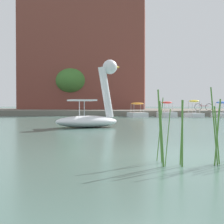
{
  "coord_description": "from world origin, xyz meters",
  "views": [
    {
      "loc": [
        -0.4,
        -7.95,
        1.16
      ],
      "look_at": [
        -2.02,
        14.58,
        0.69
      ],
      "focal_mm": 54.41,
      "sensor_mm": 36.0,
      "label": 1
    }
  ],
  "objects_px": {
    "pedal_boat_orange": "(137,113)",
    "bicycle_parked": "(203,107)",
    "pedal_boat_red": "(167,113)",
    "tree_broadleaf_behind_dock": "(74,81)",
    "pedal_boat_blue": "(222,112)",
    "pedal_boat_yellow": "(194,113)",
    "swan_boat": "(92,111)"
  },
  "relations": [
    {
      "from": "swan_boat",
      "to": "pedal_boat_orange",
      "type": "xyz_separation_m",
      "value": [
        2.4,
        15.53,
        -0.45
      ]
    },
    {
      "from": "bicycle_parked",
      "to": "swan_boat",
      "type": "bearing_deg",
      "value": -116.84
    },
    {
      "from": "pedal_boat_orange",
      "to": "bicycle_parked",
      "type": "height_order",
      "value": "pedal_boat_orange"
    },
    {
      "from": "pedal_boat_red",
      "to": "tree_broadleaf_behind_dock",
      "type": "xyz_separation_m",
      "value": [
        -11.27,
        12.38,
        3.91
      ]
    },
    {
      "from": "pedal_boat_red",
      "to": "pedal_boat_orange",
      "type": "xyz_separation_m",
      "value": [
        -2.82,
        -0.09,
        -0.02
      ]
    },
    {
      "from": "pedal_boat_yellow",
      "to": "bicycle_parked",
      "type": "xyz_separation_m",
      "value": [
        1.42,
        2.69,
        0.51
      ]
    },
    {
      "from": "pedal_boat_red",
      "to": "bicycle_parked",
      "type": "bearing_deg",
      "value": 32.98
    },
    {
      "from": "swan_boat",
      "to": "tree_broadleaf_behind_dock",
      "type": "distance_m",
      "value": 28.85
    },
    {
      "from": "swan_boat",
      "to": "pedal_boat_red",
      "type": "relative_size",
      "value": 1.38
    },
    {
      "from": "pedal_boat_blue",
      "to": "bicycle_parked",
      "type": "relative_size",
      "value": 1.37
    },
    {
      "from": "pedal_boat_orange",
      "to": "bicycle_parked",
      "type": "relative_size",
      "value": 1.51
    },
    {
      "from": "bicycle_parked",
      "to": "pedal_boat_red",
      "type": "bearing_deg",
      "value": -147.02
    },
    {
      "from": "swan_boat",
      "to": "tree_broadleaf_behind_dock",
      "type": "bearing_deg",
      "value": 102.19
    },
    {
      "from": "swan_boat",
      "to": "bicycle_parked",
      "type": "distance_m",
      "value": 20.4
    },
    {
      "from": "tree_broadleaf_behind_dock",
      "to": "pedal_boat_blue",
      "type": "bearing_deg",
      "value": -37.54
    },
    {
      "from": "pedal_boat_blue",
      "to": "swan_boat",
      "type": "bearing_deg",
      "value": -124.06
    },
    {
      "from": "pedal_boat_blue",
      "to": "pedal_boat_orange",
      "type": "bearing_deg",
      "value": 178.85
    },
    {
      "from": "pedal_boat_orange",
      "to": "tree_broadleaf_behind_dock",
      "type": "relative_size",
      "value": 0.37
    },
    {
      "from": "pedal_boat_yellow",
      "to": "pedal_boat_orange",
      "type": "xyz_separation_m",
      "value": [
        -5.39,
        0.02,
        -0.02
      ]
    },
    {
      "from": "pedal_boat_yellow",
      "to": "tree_broadleaf_behind_dock",
      "type": "xyz_separation_m",
      "value": [
        -13.84,
        12.49,
        3.9
      ]
    },
    {
      "from": "pedal_boat_yellow",
      "to": "pedal_boat_orange",
      "type": "bearing_deg",
      "value": 179.82
    },
    {
      "from": "pedal_boat_yellow",
      "to": "tree_broadleaf_behind_dock",
      "type": "distance_m",
      "value": 19.05
    },
    {
      "from": "pedal_boat_yellow",
      "to": "bicycle_parked",
      "type": "distance_m",
      "value": 3.09
    },
    {
      "from": "pedal_boat_red",
      "to": "bicycle_parked",
      "type": "distance_m",
      "value": 4.78
    },
    {
      "from": "tree_broadleaf_behind_dock",
      "to": "pedal_boat_yellow",
      "type": "bearing_deg",
      "value": -42.06
    },
    {
      "from": "pedal_boat_orange",
      "to": "pedal_boat_red",
      "type": "bearing_deg",
      "value": 1.79
    },
    {
      "from": "pedal_boat_orange",
      "to": "tree_broadleaf_behind_dock",
      "type": "height_order",
      "value": "tree_broadleaf_behind_dock"
    },
    {
      "from": "pedal_boat_yellow",
      "to": "pedal_boat_red",
      "type": "height_order",
      "value": "pedal_boat_yellow"
    },
    {
      "from": "tree_broadleaf_behind_dock",
      "to": "bicycle_parked",
      "type": "relative_size",
      "value": 4.03
    },
    {
      "from": "pedal_boat_blue",
      "to": "bicycle_parked",
      "type": "height_order",
      "value": "pedal_boat_blue"
    },
    {
      "from": "pedal_boat_red",
      "to": "bicycle_parked",
      "type": "xyz_separation_m",
      "value": [
        3.99,
        2.59,
        0.51
      ]
    },
    {
      "from": "swan_boat",
      "to": "pedal_boat_yellow",
      "type": "relative_size",
      "value": 1.59
    }
  ]
}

